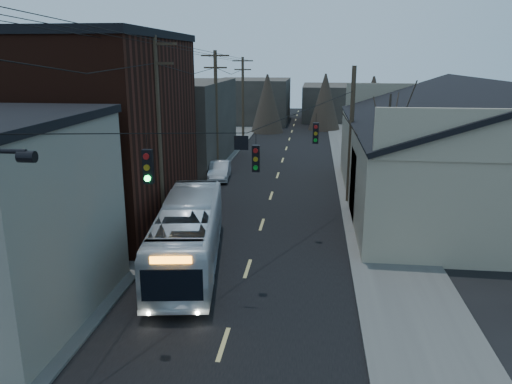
% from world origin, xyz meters
% --- Properties ---
extents(road_surface, '(9.00, 110.00, 0.02)m').
position_xyz_m(road_surface, '(0.00, 30.00, 0.01)').
color(road_surface, black).
rests_on(road_surface, ground).
extents(sidewalk_left, '(4.00, 110.00, 0.12)m').
position_xyz_m(sidewalk_left, '(-6.50, 30.00, 0.06)').
color(sidewalk_left, '#474744').
rests_on(sidewalk_left, ground).
extents(sidewalk_right, '(4.00, 110.00, 0.12)m').
position_xyz_m(sidewalk_right, '(6.50, 30.00, 0.06)').
color(sidewalk_right, '#474744').
rests_on(sidewalk_right, ground).
extents(building_brick, '(10.00, 12.00, 10.00)m').
position_xyz_m(building_brick, '(-10.00, 20.00, 5.00)').
color(building_brick, black).
rests_on(building_brick, ground).
extents(building_left_far, '(9.00, 14.00, 7.00)m').
position_xyz_m(building_left_far, '(-9.50, 36.00, 3.50)').
color(building_left_far, '#312C27').
rests_on(building_left_far, ground).
extents(warehouse, '(16.16, 20.60, 7.73)m').
position_xyz_m(warehouse, '(13.00, 25.00, 2.70)').
color(warehouse, gray).
rests_on(warehouse, ground).
extents(building_far_left, '(10.00, 12.00, 6.00)m').
position_xyz_m(building_far_left, '(-6.00, 65.00, 3.00)').
color(building_far_left, '#312C27').
rests_on(building_far_left, ground).
extents(building_far_right, '(12.00, 14.00, 5.00)m').
position_xyz_m(building_far_right, '(7.00, 70.00, 2.50)').
color(building_far_right, '#312C27').
rests_on(building_far_right, ground).
extents(bare_tree, '(0.40, 0.40, 7.20)m').
position_xyz_m(bare_tree, '(6.50, 20.00, 3.60)').
color(bare_tree, black).
rests_on(bare_tree, ground).
extents(utility_lines, '(11.24, 45.28, 10.50)m').
position_xyz_m(utility_lines, '(-3.11, 24.14, 4.95)').
color(utility_lines, '#382B1E').
rests_on(utility_lines, ground).
extents(bus, '(3.87, 10.69, 2.91)m').
position_xyz_m(bus, '(-2.64, 14.11, 1.46)').
color(bus, silver).
rests_on(bus, ground).
extents(parked_car, '(1.81, 4.23, 1.36)m').
position_xyz_m(parked_car, '(-4.30, 30.28, 0.68)').
color(parked_car, '#A0A4A8').
rests_on(parked_car, ground).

